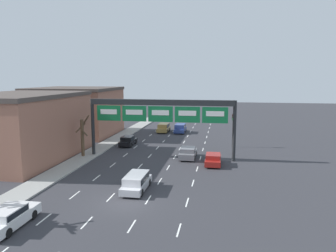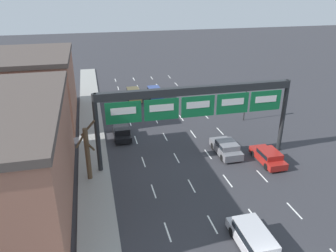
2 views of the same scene
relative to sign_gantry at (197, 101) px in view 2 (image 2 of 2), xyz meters
The scene contains 11 objects.
lane_dashes 6.32m from the sign_gantry, 90.00° to the right, with size 10.02×67.00×0.01m.
sign_gantry is the anchor object (origin of this frame).
building_far 23.48m from the sign_gantry, 141.48° to the left, with size 14.00×13.38×8.36m.
suv_blue 19.98m from the sign_gantry, 90.36° to the left, with size 1.92×4.29×1.62m.
car_red 8.80m from the sign_gantry, 17.53° to the right, with size 1.83×4.29×1.33m.
suv_gold 20.34m from the sign_gantry, 99.53° to the left, with size 1.95×4.33×1.62m.
car_black 10.73m from the sign_gantry, 133.34° to the left, with size 1.81×4.28×1.41m.
suv_silver 13.14m from the sign_gantry, 89.76° to the right, with size 1.88×4.80×1.51m.
car_grey 6.35m from the sign_gantry, ahead, with size 1.99×4.32×1.42m.
traffic_light_near_gantry 12.55m from the sign_gantry, 42.25° to the left, with size 0.30×0.35×4.92m.
tree_bare_second 10.60m from the sign_gantry, behind, with size 1.89×1.64×5.28m.
Camera 2 is at (-9.11, -11.38, 15.81)m, focal length 35.00 mm.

